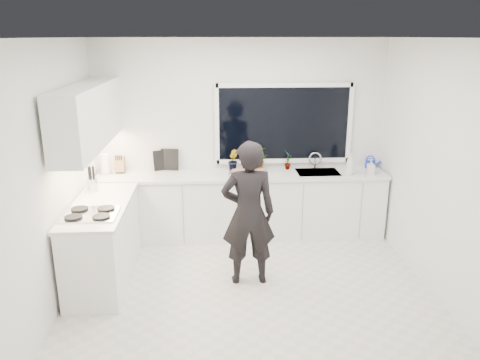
{
  "coord_description": "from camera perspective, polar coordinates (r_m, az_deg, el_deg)",
  "views": [
    {
      "loc": [
        -0.41,
        -4.66,
        2.72
      ],
      "look_at": [
        -0.09,
        0.4,
        1.15
      ],
      "focal_mm": 35.0,
      "sensor_mm": 36.0,
      "label": 1
    }
  ],
  "objects": [
    {
      "name": "countertop_left",
      "position": [
        5.48,
        -16.7,
        -2.95
      ],
      "size": [
        0.62,
        1.6,
        0.04
      ],
      "primitive_type": "cube",
      "color": "silver",
      "rests_on": "base_cabinets_left"
    },
    {
      "name": "soap_bottles",
      "position": [
        6.49,
        14.09,
        1.78
      ],
      "size": [
        0.4,
        0.12,
        0.29
      ],
      "color": "#D8BF66",
      "rests_on": "countertop_back"
    },
    {
      "name": "knife_block",
      "position": [
        6.6,
        -14.44,
        1.8
      ],
      "size": [
        0.13,
        0.11,
        0.22
      ],
      "primitive_type": "cube",
      "rotation": [
        0.0,
        0.0,
        -0.05
      ],
      "color": "brown",
      "rests_on": "countertop_back"
    },
    {
      "name": "upper_cabinets",
      "position": [
        5.61,
        -17.96,
        7.44
      ],
      "size": [
        0.34,
        2.1,
        0.7
      ],
      "primitive_type": "cube",
      "color": "white",
      "rests_on": "wall_left"
    },
    {
      "name": "faucet",
      "position": [
        6.7,
        9.13,
        2.35
      ],
      "size": [
        0.03,
        0.03,
        0.22
      ],
      "primitive_type": "cylinder",
      "color": "silver",
      "rests_on": "countertop_back"
    },
    {
      "name": "countertop_back",
      "position": [
        6.38,
        0.24,
        0.62
      ],
      "size": [
        3.94,
        0.62,
        0.04
      ],
      "primitive_type": "cube",
      "color": "silver",
      "rests_on": "base_cabinets_back"
    },
    {
      "name": "picture_frame_small",
      "position": [
        6.59,
        -8.57,
        2.5
      ],
      "size": [
        0.25,
        0.06,
        0.3
      ],
      "primitive_type": "cube",
      "rotation": [
        0.0,
        0.0,
        -0.17
      ],
      "color": "black",
      "rests_on": "countertop_back"
    },
    {
      "name": "stovetop",
      "position": [
        5.15,
        -17.79,
        -3.92
      ],
      "size": [
        0.56,
        0.48,
        0.03
      ],
      "primitive_type": "cube",
      "color": "black",
      "rests_on": "countertop_left"
    },
    {
      "name": "pizza",
      "position": [
        6.35,
        0.98,
        1.03
      ],
      "size": [
        0.5,
        0.4,
        0.01
      ],
      "primitive_type": "cube",
      "rotation": [
        0.0,
        0.0,
        -0.18
      ],
      "color": "red",
      "rests_on": "pizza_tray"
    },
    {
      "name": "herb_plants",
      "position": [
        6.52,
        2.04,
        2.52
      ],
      "size": [
        0.9,
        0.34,
        0.31
      ],
      "color": "#26662D",
      "rests_on": "countertop_back"
    },
    {
      "name": "base_cabinets_back",
      "position": [
        6.54,
        0.23,
        -3.22
      ],
      "size": [
        3.92,
        0.58,
        0.88
      ],
      "primitive_type": "cube",
      "color": "white",
      "rests_on": "floor"
    },
    {
      "name": "watering_can",
      "position": [
        6.88,
        15.57,
        1.95
      ],
      "size": [
        0.16,
        0.16,
        0.13
      ],
      "primitive_type": "cylinder",
      "rotation": [
        0.0,
        0.0,
        0.18
      ],
      "color": "#132BB6",
      "rests_on": "countertop_back"
    },
    {
      "name": "sink",
      "position": [
        6.55,
        9.44,
        0.55
      ],
      "size": [
        0.58,
        0.42,
        0.14
      ],
      "primitive_type": "cube",
      "color": "silver",
      "rests_on": "countertop_back"
    },
    {
      "name": "paper_towel_roll",
      "position": [
        6.59,
        -16.09,
        1.83
      ],
      "size": [
        0.14,
        0.14,
        0.26
      ],
      "primitive_type": "cylinder",
      "rotation": [
        0.0,
        0.0,
        0.35
      ],
      "color": "white",
      "rests_on": "countertop_back"
    },
    {
      "name": "wall_left",
      "position": [
        5.12,
        -21.68,
        0.43
      ],
      "size": [
        0.02,
        3.5,
        2.7
      ],
      "primitive_type": "cube",
      "color": "white",
      "rests_on": "ground"
    },
    {
      "name": "person",
      "position": [
        5.2,
        1.02,
        -4.13
      ],
      "size": [
        0.62,
        0.42,
        1.66
      ],
      "primitive_type": "imported",
      "rotation": [
        0.0,
        0.0,
        3.17
      ],
      "color": "black",
      "rests_on": "floor"
    },
    {
      "name": "wall_right",
      "position": [
        5.43,
        23.02,
        1.18
      ],
      "size": [
        0.02,
        3.5,
        2.7
      ],
      "primitive_type": "cube",
      "color": "white",
      "rests_on": "ground"
    },
    {
      "name": "utensil_crock",
      "position": [
        5.91,
        -17.55,
        -0.56
      ],
      "size": [
        0.14,
        0.14,
        0.16
      ],
      "primitive_type": "cylinder",
      "rotation": [
        0.0,
        0.0,
        -0.11
      ],
      "color": "#ADAEB2",
      "rests_on": "countertop_left"
    },
    {
      "name": "floor",
      "position": [
        5.42,
        1.26,
        -13.06
      ],
      "size": [
        4.0,
        3.5,
        0.02
      ],
      "primitive_type": "cube",
      "color": "beige",
      "rests_on": "ground"
    },
    {
      "name": "ceiling",
      "position": [
        4.68,
        1.48,
        17.07
      ],
      "size": [
        4.0,
        3.5,
        0.02
      ],
      "primitive_type": "cube",
      "color": "white",
      "rests_on": "wall_back"
    },
    {
      "name": "pizza_tray",
      "position": [
        6.36,
        0.98,
        0.88
      ],
      "size": [
        0.55,
        0.45,
        0.03
      ],
      "primitive_type": "cube",
      "rotation": [
        0.0,
        0.0,
        -0.18
      ],
      "color": "#B5B4B9",
      "rests_on": "countertop_back"
    },
    {
      "name": "wall_back",
      "position": [
        6.58,
        0.06,
        5.17
      ],
      "size": [
        4.0,
        0.02,
        2.7
      ],
      "primitive_type": "cube",
      "color": "white",
      "rests_on": "ground"
    },
    {
      "name": "window",
      "position": [
        6.57,
        5.34,
        6.86
      ],
      "size": [
        1.8,
        0.02,
        1.0
      ],
      "primitive_type": "cube",
      "color": "black",
      "rests_on": "wall_back"
    },
    {
      "name": "base_cabinets_left",
      "position": [
        5.65,
        -16.3,
        -7.34
      ],
      "size": [
        0.58,
        1.6,
        0.88
      ],
      "primitive_type": "cube",
      "color": "white",
      "rests_on": "floor"
    },
    {
      "name": "picture_frame_large",
      "position": [
        6.6,
        -9.58,
        2.39
      ],
      "size": [
        0.21,
        0.1,
        0.28
      ],
      "primitive_type": "cube",
      "rotation": [
        0.0,
        0.0,
        0.36
      ],
      "color": "black",
      "rests_on": "countertop_back"
    }
  ]
}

